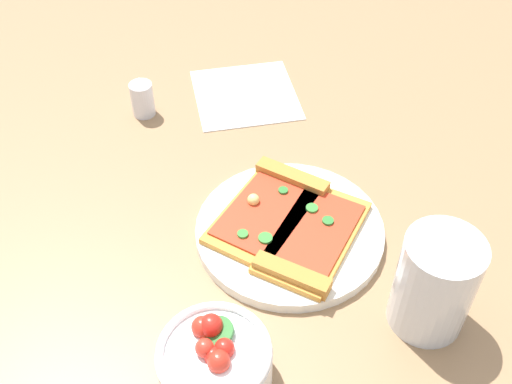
# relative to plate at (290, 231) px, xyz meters

# --- Properties ---
(ground_plane) EXTENTS (2.40, 2.40, 0.00)m
(ground_plane) POSITION_rel_plate_xyz_m (0.02, -0.02, -0.01)
(ground_plane) COLOR #93704C
(ground_plane) RESTS_ON ground
(plate) EXTENTS (0.22, 0.22, 0.01)m
(plate) POSITION_rel_plate_xyz_m (0.00, 0.00, 0.00)
(plate) COLOR silver
(plate) RESTS_ON ground_plane
(pizza_slice_near) EXTENTS (0.16, 0.18, 0.02)m
(pizza_slice_near) POSITION_rel_plate_xyz_m (-0.03, -0.01, 0.01)
(pizza_slice_near) COLOR gold
(pizza_slice_near) RESTS_ON plate
(pizza_slice_far) EXTENTS (0.16, 0.18, 0.02)m
(pizza_slice_far) POSITION_rel_plate_xyz_m (0.03, 0.01, 0.01)
(pizza_slice_far) COLOR gold
(pizza_slice_far) RESTS_ON plate
(salad_bowl) EXTENTS (0.11, 0.11, 0.07)m
(salad_bowl) POSITION_rel_plate_xyz_m (-0.13, 0.15, 0.02)
(salad_bowl) COLOR white
(salad_bowl) RESTS_ON ground_plane
(soda_glass) EXTENTS (0.08, 0.08, 0.12)m
(soda_glass) POSITION_rel_plate_xyz_m (-0.17, -0.07, 0.05)
(soda_glass) COLOR silver
(soda_glass) RESTS_ON ground_plane
(paper_napkin) EXTENTS (0.19, 0.19, 0.00)m
(paper_napkin) POSITION_rel_plate_xyz_m (0.28, -0.07, -0.01)
(paper_napkin) COLOR white
(paper_napkin) RESTS_ON ground_plane
(pepper_shaker) EXTENTS (0.03, 0.03, 0.06)m
(pepper_shaker) POSITION_rel_plate_xyz_m (0.30, 0.08, 0.02)
(pepper_shaker) COLOR silver
(pepper_shaker) RESTS_ON ground_plane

